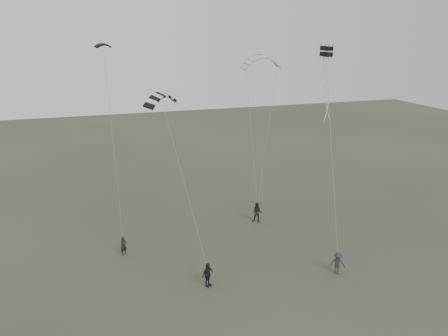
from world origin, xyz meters
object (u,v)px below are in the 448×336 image
object	(u,v)px
flyer_center	(208,275)
kite_pale_large	(262,57)
flyer_right	(257,213)
kite_box	(326,51)
flyer_far	(337,263)
kite_dark_small	(103,44)
kite_striped	(162,95)
flyer_left	(124,246)

from	to	relation	value
flyer_center	kite_pale_large	xyz separation A→B (m)	(8.81, 12.27, 14.00)
flyer_right	kite_box	world-z (taller)	kite_box
flyer_far	kite_dark_small	distance (m)	24.33
flyer_far	kite_pale_large	world-z (taller)	kite_pale_large
kite_pale_large	kite_striped	size ratio (longest dim) A/B	1.33
kite_dark_small	kite_box	bearing A→B (deg)	-45.41
flyer_far	kite_pale_large	size ratio (longest dim) A/B	0.43
flyer_left	flyer_right	size ratio (longest dim) A/B	0.78
kite_dark_small	kite_striped	size ratio (longest dim) A/B	0.44
kite_dark_small	kite_pale_large	size ratio (longest dim) A/B	0.33
kite_box	flyer_center	bearing A→B (deg)	-179.55
flyer_right	flyer_center	distance (m)	11.63
flyer_center	flyer_far	world-z (taller)	flyer_center
flyer_right	kite_dark_small	size ratio (longest dim) A/B	1.46
flyer_right	kite_striped	world-z (taller)	kite_striped
flyer_center	kite_box	size ratio (longest dim) A/B	2.38
flyer_left	flyer_right	xyz separation A→B (m)	(12.51, 2.50, 0.21)
flyer_right	flyer_left	bearing A→B (deg)	-136.87
kite_dark_small	flyer_center	bearing A→B (deg)	-89.36
kite_dark_small	flyer_right	bearing A→B (deg)	-32.74
flyer_right	kite_pale_large	size ratio (longest dim) A/B	0.48
flyer_left	kite_box	distance (m)	22.04
flyer_left	kite_pale_large	world-z (taller)	kite_pale_large
kite_pale_large	kite_striped	bearing A→B (deg)	-148.03
flyer_right	flyer_center	xyz separation A→B (m)	(-7.37, -8.99, -0.06)
kite_striped	kite_dark_small	bearing A→B (deg)	77.49
kite_dark_small	kite_pale_large	world-z (taller)	kite_dark_small
flyer_right	kite_pale_large	xyz separation A→B (m)	(1.44, 3.27, 13.95)
kite_striped	flyer_right	bearing A→B (deg)	-11.00
kite_box	kite_pale_large	bearing A→B (deg)	83.58
kite_pale_large	flyer_far	bearing A→B (deg)	-92.58
kite_pale_large	flyer_left	bearing A→B (deg)	-163.12
flyer_left	kite_pale_large	bearing A→B (deg)	-0.50
flyer_right	flyer_center	size ratio (longest dim) A/B	1.06
kite_pale_large	kite_striped	distance (m)	13.77
flyer_far	kite_striped	size ratio (longest dim) A/B	0.57
flyer_left	kite_pale_large	xyz separation A→B (m)	(13.94, 5.78, 14.15)
flyer_far	kite_dark_small	size ratio (longest dim) A/B	1.31
flyer_center	flyer_far	size ratio (longest dim) A/B	1.05
kite_box	kite_striped	bearing A→B (deg)	160.66
flyer_far	kite_pale_large	xyz separation A→B (m)	(-0.72, 13.59, 14.05)
flyer_left	kite_box	size ratio (longest dim) A/B	1.99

